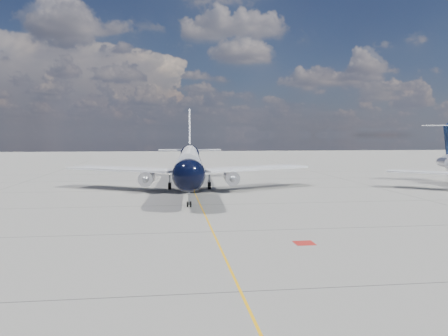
{
  "coord_description": "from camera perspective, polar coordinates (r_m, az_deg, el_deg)",
  "views": [
    {
      "loc": [
        -3.88,
        -42.99,
        8.57
      ],
      "look_at": [
        3.82,
        16.85,
        4.0
      ],
      "focal_mm": 35.0,
      "sensor_mm": 36.0,
      "label": 1
    }
  ],
  "objects": [
    {
      "name": "red_marking",
      "position": [
        35.72,
        10.44,
        -9.61
      ],
      "size": [
        1.6,
        1.6,
        0.01
      ],
      "primitive_type": "cube",
      "color": "maroon",
      "rests_on": "ground"
    },
    {
      "name": "ground",
      "position": [
        73.6,
        -4.27,
        -2.37
      ],
      "size": [
        320.0,
        320.0,
        0.0
      ],
      "primitive_type": "plane",
      "color": "gray",
      "rests_on": "ground"
    },
    {
      "name": "main_airliner",
      "position": [
        69.24,
        -4.53,
        0.8
      ],
      "size": [
        39.55,
        48.18,
        13.92
      ],
      "rotation": [
        0.0,
        0.0,
        -0.05
      ],
      "color": "black",
      "rests_on": "ground"
    },
    {
      "name": "taxiway_centerline",
      "position": [
        68.64,
        -4.04,
        -2.85
      ],
      "size": [
        0.16,
        160.0,
        0.01
      ],
      "primitive_type": "cube",
      "color": "#F0A50C",
      "rests_on": "ground"
    }
  ]
}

